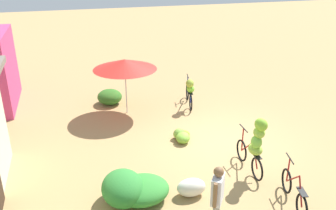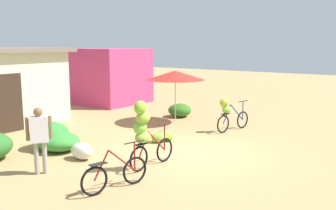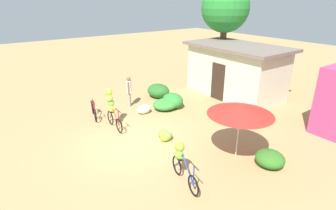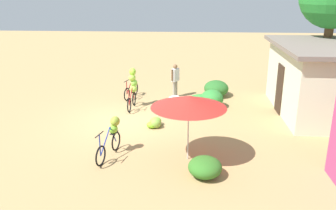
% 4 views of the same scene
% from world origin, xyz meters
% --- Properties ---
extents(ground_plane, '(60.00, 60.00, 0.00)m').
position_xyz_m(ground_plane, '(0.00, 0.00, 0.00)').
color(ground_plane, tan).
extents(building_low, '(5.64, 3.22, 2.85)m').
position_xyz_m(building_low, '(-1.50, 7.46, 1.45)').
color(building_low, beige).
rests_on(building_low, ground).
extents(hedge_bush_front_left, '(1.36, 1.17, 0.74)m').
position_xyz_m(hedge_bush_front_left, '(-3.70, 3.67, 0.37)').
color(hedge_bush_front_left, '#2A6627').
rests_on(hedge_bush_front_left, ground).
extents(hedge_bush_front_right, '(1.14, 1.31, 0.53)m').
position_xyz_m(hedge_bush_front_right, '(-1.99, 2.95, 0.27)').
color(hedge_bush_front_right, '#368934').
rests_on(hedge_bush_front_right, ground).
extents(hedge_bush_mid, '(1.18, 0.98, 0.76)m').
position_xyz_m(hedge_bush_mid, '(-1.96, 3.37, 0.38)').
color(hedge_bush_mid, '#308033').
rests_on(hedge_bush_mid, ground).
extents(hedge_bush_by_door, '(0.98, 0.93, 0.55)m').
position_xyz_m(hedge_bush_by_door, '(4.08, 2.88, 0.28)').
color(hedge_bush_by_door, '#316D23').
rests_on(hedge_bush_by_door, ground).
extents(market_umbrella, '(2.22, 2.22, 2.00)m').
position_xyz_m(market_umbrella, '(3.06, 2.40, 1.82)').
color(market_umbrella, beige).
rests_on(market_umbrella, ground).
extents(bicycle_leftmost, '(1.54, 0.44, 0.94)m').
position_xyz_m(bicycle_leftmost, '(-3.12, -0.35, 0.34)').
color(bicycle_leftmost, black).
rests_on(bicycle_leftmost, ground).
extents(bicycle_near_pile, '(1.58, 0.45, 1.69)m').
position_xyz_m(bicycle_near_pile, '(-1.80, -0.04, 0.95)').
color(bicycle_near_pile, black).
rests_on(bicycle_near_pile, ground).
extents(bicycle_center_loaded, '(1.67, 0.50, 1.17)m').
position_xyz_m(bicycle_center_loaded, '(2.90, 0.06, 0.67)').
color(bicycle_center_loaded, black).
rests_on(bicycle_center_loaded, ground).
extents(banana_pile_on_ground, '(0.81, 0.64, 0.34)m').
position_xyz_m(banana_pile_on_ground, '(0.51, 1.14, 0.15)').
color(banana_pile_on_ground, '#76A23B').
rests_on(banana_pile_on_ground, ground).
extents(produce_sack, '(0.47, 0.72, 0.44)m').
position_xyz_m(produce_sack, '(-2.16, 1.78, 0.22)').
color(produce_sack, silver).
rests_on(produce_sack, ground).
extents(person_vendor, '(0.49, 0.39, 1.56)m').
position_xyz_m(person_vendor, '(-3.45, 1.71, 0.95)').
color(person_vendor, gray).
rests_on(person_vendor, ground).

